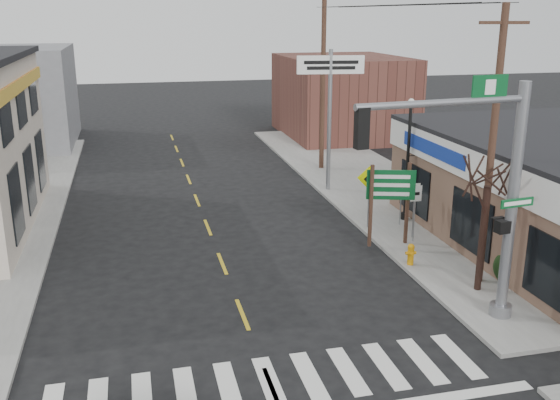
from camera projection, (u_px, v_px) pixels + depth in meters
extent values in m
plane|color=black|center=(273.00, 391.00, 14.62)|extent=(140.00, 140.00, 0.00)
cube|color=gray|center=(399.00, 204.00, 28.74)|extent=(6.00, 38.00, 0.13)
cube|color=gold|center=(222.00, 263.00, 22.07)|extent=(0.12, 56.00, 0.01)
cube|color=silver|center=(269.00, 381.00, 14.99)|extent=(11.00, 2.20, 0.01)
cube|color=brown|center=(342.00, 96.00, 44.45)|extent=(8.00, 10.00, 5.60)
cube|color=slate|center=(1.00, 97.00, 41.00)|extent=(9.00, 10.00, 6.40)
cylinder|color=gray|center=(512.00, 204.00, 17.08)|extent=(0.31, 0.31, 6.69)
cylinder|color=gray|center=(438.00, 101.00, 15.69)|extent=(4.91, 0.18, 0.18)
cube|color=black|center=(353.00, 125.00, 15.33)|extent=(0.31, 0.25, 1.00)
cube|color=#094720|center=(517.00, 203.00, 16.84)|extent=(1.06, 0.04, 0.25)
cube|color=#094720|center=(487.00, 86.00, 15.90)|extent=(1.06, 0.05, 0.61)
cube|color=black|center=(503.00, 227.00, 17.15)|extent=(0.36, 0.29, 0.36)
cube|color=#472E21|center=(371.00, 206.00, 22.92)|extent=(0.11, 0.11, 3.13)
cube|color=#472E21|center=(407.00, 203.00, 23.25)|extent=(0.11, 0.11, 3.13)
cube|color=#024B08|center=(391.00, 185.00, 22.80)|extent=(1.79, 0.05, 1.12)
cylinder|color=orange|center=(411.00, 256.00, 21.57)|extent=(0.22, 0.22, 0.61)
sphere|color=orange|center=(411.00, 247.00, 21.47)|extent=(0.24, 0.24, 0.24)
cylinder|color=gray|center=(369.00, 199.00, 25.09)|extent=(0.06, 0.06, 2.36)
cube|color=#CFDE00|center=(370.00, 178.00, 24.80)|extent=(1.00, 0.03, 1.00)
cylinder|color=black|center=(408.00, 163.00, 25.72)|extent=(0.13, 0.13, 4.92)
sphere|color=silver|center=(411.00, 102.00, 25.00)|extent=(0.26, 0.26, 0.26)
cube|color=#0A5355|center=(421.00, 139.00, 25.57)|extent=(0.02, 0.52, 1.32)
cylinder|color=gray|center=(329.00, 121.00, 29.98)|extent=(0.20, 0.20, 6.78)
cube|color=white|center=(331.00, 65.00, 29.22)|extent=(3.19, 0.18, 0.85)
cylinder|color=black|center=(482.00, 239.00, 19.24)|extent=(0.21, 0.21, 3.38)
ellipsoid|color=#1F381A|center=(513.00, 268.00, 20.20)|extent=(1.23, 1.23, 0.92)
ellipsoid|color=black|center=(527.00, 240.00, 22.78)|extent=(1.16, 1.16, 0.87)
cylinder|color=#47341E|center=(492.00, 150.00, 19.10)|extent=(0.23, 0.23, 8.68)
cube|color=#47341E|center=(504.00, 23.00, 18.02)|extent=(1.51, 0.09, 0.09)
cylinder|color=#483721|center=(323.00, 78.00, 33.79)|extent=(0.26, 0.26, 9.98)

